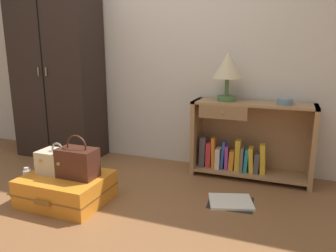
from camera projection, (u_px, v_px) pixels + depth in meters
ground_plane at (81, 221)px, 2.26m from camera, size 9.00×9.00×0.00m
back_wall at (161, 39)px, 3.33m from camera, size 6.40×0.10×2.60m
wardrobe at (57, 70)px, 3.53m from camera, size 0.95×0.47×1.93m
bookshelf at (246, 142)px, 3.01m from camera, size 1.09×0.33×0.72m
table_lamp at (228, 68)px, 2.92m from camera, size 0.28×0.28×0.45m
bowl at (285, 102)px, 2.77m from camera, size 0.13×0.13×0.05m
suitcase_large at (66, 188)px, 2.54m from camera, size 0.65×0.54×0.22m
train_case at (58, 162)px, 2.55m from camera, size 0.32×0.20×0.25m
handbag at (78, 162)px, 2.47m from camera, size 0.30×0.18×0.34m
bottle at (28, 180)px, 2.73m from camera, size 0.07×0.07×0.21m
open_book_on_floor at (231, 202)px, 2.54m from camera, size 0.40×0.36×0.02m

